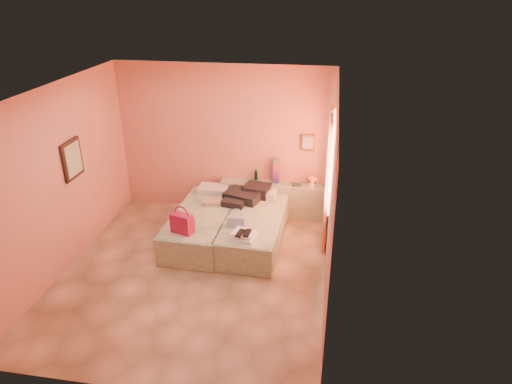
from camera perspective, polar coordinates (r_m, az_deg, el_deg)
ground at (r=7.23m, az=-7.72°, el=-9.94°), size 4.50×4.50×0.00m
room_walls at (r=6.82m, az=-5.59°, el=4.97°), size 4.02×4.51×2.81m
headboard_ledge at (r=8.65m, az=2.30°, el=-0.90°), size 2.05×0.30×0.65m
bed_left at (r=7.98m, az=-6.65°, el=-4.09°), size 0.96×2.03×0.50m
bed_right at (r=7.80m, az=-0.25°, el=-4.65°), size 0.96×2.03×0.50m
water_bottle at (r=8.57m, az=-0.01°, el=2.06°), size 0.07×0.07×0.22m
rainbow_box at (r=8.47m, az=2.56°, el=2.65°), size 0.10×0.10×0.47m
small_dish at (r=8.62m, az=0.01°, el=1.53°), size 0.17×0.17×0.03m
green_book at (r=8.46m, az=5.06°, el=0.93°), size 0.19×0.15×0.03m
flower_vase at (r=8.37m, az=6.96°, el=1.40°), size 0.22×0.22×0.25m
magenta_handbag at (r=7.24m, az=-9.20°, el=-3.83°), size 0.39×0.29×0.32m
khaki_garment at (r=8.14m, az=-5.40°, el=-1.17°), size 0.38×0.33×0.06m
clothes_pile at (r=8.19m, az=-1.25°, el=-0.35°), size 0.76×0.76×0.20m
blue_handbag at (r=7.33m, az=-2.53°, el=-3.71°), size 0.29×0.14×0.18m
towel_stack at (r=7.03m, az=-1.45°, el=-5.46°), size 0.42×0.38×0.10m
sandal_pair at (r=6.97m, az=-1.56°, el=-5.18°), size 0.21×0.26×0.02m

